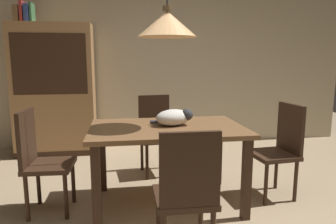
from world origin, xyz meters
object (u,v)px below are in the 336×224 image
object	(u,v)px
cat_sleeping	(174,117)
book_green_slim	(32,13)
book_brown_thick	(18,14)
pendant_lamp	(167,24)
chair_left_side	(40,157)
hutch_bookcase	(55,93)
chair_far_back	(156,130)
dining_table	(167,137)
book_blue_wide	(28,14)
chair_near_front	(187,191)
chair_right_side	(280,146)
book_red_tall	(23,12)

from	to	relation	value
cat_sleeping	book_green_slim	bearing A→B (deg)	132.50
book_brown_thick	cat_sleeping	bearing A→B (deg)	-44.44
book_green_slim	book_brown_thick	bearing A→B (deg)	180.00
cat_sleeping	pendant_lamp	xyz separation A→B (m)	(-0.07, -0.04, 0.84)
chair_left_side	hutch_bookcase	xyz separation A→B (m)	(-0.23, 1.84, 0.38)
chair_far_back	pendant_lamp	world-z (taller)	pendant_lamp
chair_left_side	book_brown_thick	size ratio (longest dim) A/B	3.88
dining_table	book_blue_wide	distance (m)	2.80
chair_far_back	hutch_bookcase	size ratio (longest dim) A/B	0.50
chair_left_side	book_green_slim	xyz separation A→B (m)	(-0.46, 1.84, 1.47)
dining_table	cat_sleeping	distance (m)	0.20
chair_near_front	book_green_slim	world-z (taller)	book_green_slim
dining_table	cat_sleeping	size ratio (longest dim) A/B	3.46
chair_right_side	book_red_tall	world-z (taller)	book_red_tall
book_brown_thick	book_red_tall	xyz separation A→B (m)	(0.07, 0.00, 0.03)
cat_sleeping	chair_near_front	bearing A→B (deg)	-94.58
chair_near_front	chair_far_back	size ratio (longest dim) A/B	1.00
chair_near_front	hutch_bookcase	bearing A→B (deg)	116.40
book_blue_wide	book_green_slim	size ratio (longest dim) A/B	0.92
dining_table	chair_left_side	size ratio (longest dim) A/B	1.51
cat_sleeping	pendant_lamp	world-z (taller)	pendant_lamp
pendant_lamp	book_green_slim	xyz separation A→B (m)	(-1.58, 1.85, 0.32)
chair_left_side	chair_near_front	bearing A→B (deg)	-38.03
book_green_slim	dining_table	bearing A→B (deg)	-49.39
dining_table	hutch_bookcase	size ratio (longest dim) A/B	0.76
hutch_bookcase	book_brown_thick	size ratio (longest dim) A/B	7.71
dining_table	chair_far_back	distance (m)	0.89
dining_table	cat_sleeping	xyz separation A→B (m)	(0.07, 0.04, 0.18)
chair_near_front	chair_left_side	bearing A→B (deg)	141.97
dining_table	pendant_lamp	bearing A→B (deg)	90.00
book_red_tall	book_blue_wide	bearing A→B (deg)	0.00
chair_near_front	hutch_bookcase	xyz separation A→B (m)	(-1.35, 2.73, 0.38)
book_brown_thick	book_blue_wide	distance (m)	0.13
cat_sleeping	chair_right_side	bearing A→B (deg)	-1.72
dining_table	cat_sleeping	bearing A→B (deg)	28.57
chair_near_front	chair_right_side	bearing A→B (deg)	38.14
hutch_bookcase	book_red_tall	world-z (taller)	book_red_tall
book_brown_thick	book_blue_wide	world-z (taller)	book_blue_wide
pendant_lamp	chair_near_front	bearing A→B (deg)	-90.06
pendant_lamp	book_green_slim	bearing A→B (deg)	130.61
dining_table	cat_sleeping	world-z (taller)	cat_sleeping
hutch_bookcase	book_red_tall	bearing A→B (deg)	179.76
chair_far_back	book_red_tall	bearing A→B (deg)	150.22
book_red_tall	book_green_slim	xyz separation A→B (m)	(0.12, 0.00, -0.01)
chair_near_front	book_green_slim	xyz separation A→B (m)	(-1.58, 2.73, 1.47)
chair_near_front	book_red_tall	size ratio (longest dim) A/B	3.32
dining_table	chair_far_back	world-z (taller)	chair_far_back
cat_sleeping	book_blue_wide	world-z (taller)	book_blue_wide
dining_table	chair_right_side	distance (m)	1.14
chair_right_side	book_green_slim	distance (m)	3.59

